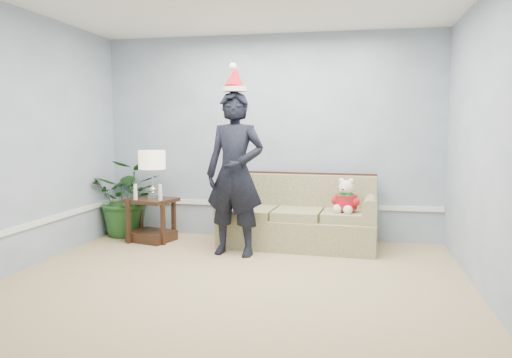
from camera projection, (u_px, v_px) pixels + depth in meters
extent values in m
cube|color=tan|center=(220.00, 299.00, 4.34)|extent=(4.50, 5.00, 0.02)
cube|color=#A3B3D0|center=(270.00, 137.00, 6.64)|extent=(4.50, 0.02, 2.70)
cube|color=#A3B3D0|center=(24.00, 164.00, 1.75)|extent=(4.50, 0.02, 2.70)
cube|color=#A3B3D0|center=(508.00, 145.00, 3.75)|extent=(0.02, 5.00, 2.70)
cube|color=white|center=(269.00, 204.00, 6.71)|extent=(4.48, 0.03, 0.06)
cube|color=#55602D|center=(298.00, 232.00, 6.22)|extent=(1.96, 0.93, 0.36)
cube|color=#55602D|center=(251.00, 212.00, 6.27)|extent=(0.60, 0.69, 0.11)
cube|color=#55602D|center=(298.00, 214.00, 6.15)|extent=(0.60, 0.69, 0.11)
cube|color=#55602D|center=(347.00, 216.00, 6.03)|extent=(0.60, 0.69, 0.11)
cube|color=#55602D|center=(301.00, 194.00, 6.47)|extent=(1.92, 0.30, 0.51)
cube|color=black|center=(302.00, 174.00, 6.51)|extent=(1.91, 0.17, 0.05)
cube|color=#55602D|center=(230.00, 207.00, 6.36)|extent=(0.21, 0.83, 0.22)
cube|color=#55602D|center=(371.00, 211.00, 6.02)|extent=(0.21, 0.83, 0.22)
cube|color=#381F14|center=(151.00, 200.00, 6.48)|extent=(0.69, 0.63, 0.05)
cube|color=#381F14|center=(152.00, 236.00, 6.53)|extent=(0.62, 0.56, 0.13)
cube|color=#381F14|center=(128.00, 222.00, 6.37)|extent=(0.06, 0.06, 0.56)
cube|color=#381F14|center=(163.00, 223.00, 6.28)|extent=(0.06, 0.06, 0.56)
cube|color=#381F14|center=(141.00, 217.00, 6.74)|extent=(0.06, 0.06, 0.56)
cube|color=#381F14|center=(174.00, 218.00, 6.64)|extent=(0.06, 0.06, 0.56)
cylinder|color=silver|center=(153.00, 197.00, 6.49)|extent=(0.16, 0.16, 0.03)
sphere|color=silver|center=(153.00, 190.00, 6.48)|extent=(0.10, 0.10, 0.10)
cylinder|color=silver|center=(152.00, 178.00, 6.47)|extent=(0.03, 0.03, 0.35)
cylinder|color=#FFE9CE|center=(152.00, 160.00, 6.44)|extent=(0.35, 0.35, 0.24)
cylinder|color=silver|center=(135.00, 196.00, 6.34)|extent=(0.05, 0.05, 0.11)
cylinder|color=white|center=(135.00, 188.00, 6.33)|extent=(0.04, 0.04, 0.09)
cylinder|color=silver|center=(160.00, 196.00, 6.27)|extent=(0.05, 0.05, 0.11)
cylinder|color=white|center=(160.00, 188.00, 6.26)|extent=(0.04, 0.04, 0.09)
imported|color=#1F511E|center=(128.00, 197.00, 6.83)|extent=(1.09, 0.99, 1.05)
imported|color=black|center=(235.00, 174.00, 5.74)|extent=(0.74, 0.53, 1.89)
cylinder|color=white|center=(235.00, 89.00, 5.64)|extent=(0.30, 0.30, 0.05)
cone|color=red|center=(235.00, 77.00, 5.65)|extent=(0.26, 0.32, 0.32)
sphere|color=white|center=(233.00, 67.00, 5.55)|extent=(0.08, 0.08, 0.08)
sphere|color=white|center=(346.00, 202.00, 5.95)|extent=(0.24, 0.24, 0.24)
cylinder|color=red|center=(346.00, 202.00, 5.95)|extent=(0.33, 0.33, 0.17)
cylinder|color=#106E28|center=(346.00, 194.00, 5.94)|extent=(0.22, 0.22, 0.03)
sphere|color=white|center=(340.00, 209.00, 5.87)|extent=(0.11, 0.11, 0.11)
sphere|color=white|center=(351.00, 210.00, 5.84)|extent=(0.11, 0.11, 0.11)
sphere|color=white|center=(346.00, 187.00, 5.93)|extent=(0.17, 0.17, 0.17)
sphere|color=black|center=(346.00, 189.00, 5.83)|extent=(0.02, 0.02, 0.02)
sphere|color=white|center=(341.00, 181.00, 5.94)|extent=(0.07, 0.07, 0.07)
sphere|color=white|center=(352.00, 181.00, 5.92)|extent=(0.07, 0.07, 0.07)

